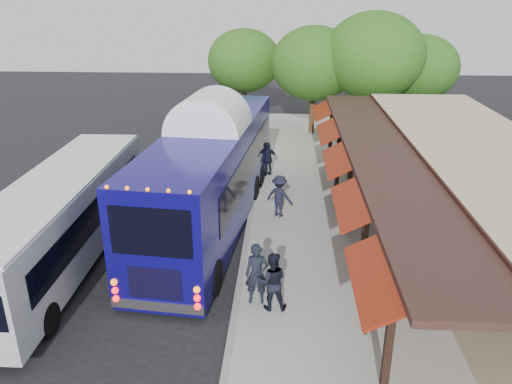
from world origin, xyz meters
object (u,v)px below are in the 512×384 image
(city_bus, at_px, (60,217))
(ped_a, at_px, (257,274))
(coach_bus, at_px, (211,170))
(ped_c, at_px, (268,159))
(ped_d, at_px, (279,196))
(sign_board, at_px, (367,310))
(ped_b, at_px, (272,281))

(city_bus, relative_size, ped_a, 6.03)
(coach_bus, relative_size, ped_a, 7.14)
(ped_c, bearing_deg, ped_d, 66.73)
(ped_a, distance_m, sign_board, 3.29)
(city_bus, distance_m, ped_b, 7.64)
(ped_a, height_order, sign_board, ped_a)
(ped_b, bearing_deg, coach_bus, -70.03)
(city_bus, distance_m, ped_c, 11.04)
(ped_b, xyz_separation_m, ped_d, (0.12, 6.46, -0.02))
(city_bus, bearing_deg, ped_b, -20.26)
(coach_bus, relative_size, ped_d, 7.69)
(city_bus, height_order, ped_c, city_bus)
(city_bus, bearing_deg, ped_a, -19.28)
(coach_bus, distance_m, ped_b, 6.58)
(coach_bus, xyz_separation_m, ped_c, (2.05, 5.39, -1.26))
(coach_bus, height_order, sign_board, coach_bus)
(coach_bus, distance_m, ped_c, 5.90)
(ped_b, relative_size, ped_c, 1.05)
(coach_bus, height_order, city_bus, coach_bus)
(ped_a, bearing_deg, coach_bus, 107.93)
(city_bus, xyz_separation_m, ped_a, (6.72, -2.27, -0.59))
(ped_a, distance_m, ped_c, 11.04)
(city_bus, distance_m, ped_d, 8.30)
(sign_board, bearing_deg, ped_b, 155.49)
(ped_a, bearing_deg, city_bus, 158.89)
(coach_bus, xyz_separation_m, city_bus, (-4.62, -3.38, -0.59))
(city_bus, bearing_deg, ped_c, 52.13)
(ped_d, bearing_deg, ped_b, 114.72)
(coach_bus, distance_m, city_bus, 5.76)
(ped_b, height_order, ped_d, ped_b)
(coach_bus, relative_size, sign_board, 12.01)
(city_bus, height_order, ped_a, city_bus)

